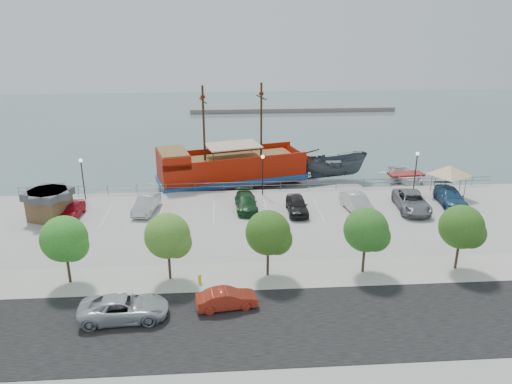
{
  "coord_description": "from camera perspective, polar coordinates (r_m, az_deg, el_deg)",
  "views": [
    {
      "loc": [
        -4.08,
        -41.64,
        18.26
      ],
      "look_at": [
        -1.0,
        2.0,
        2.0
      ],
      "focal_mm": 35.0,
      "sensor_mm": 36.0,
      "label": 1
    }
  ],
  "objects": [
    {
      "name": "parked_car_a",
      "position": [
        48.99,
        -20.31,
        -1.95
      ],
      "size": [
        1.85,
        4.18,
        1.4
      ],
      "primitive_type": "imported",
      "rotation": [
        0.0,
        0.0,
        -0.05
      ],
      "color": "red",
      "rests_on": "land_slab"
    },
    {
      "name": "seawall_railing",
      "position": [
        52.68,
        0.64,
        0.72
      ],
      "size": [
        50.0,
        0.06,
        1.0
      ],
      "color": "slate",
      "rests_on": "land_slab"
    },
    {
      "name": "tree_d",
      "position": [
        35.08,
        1.63,
        -4.87
      ],
      "size": [
        3.3,
        3.2,
        5.0
      ],
      "color": "#473321",
      "rests_on": "sidewalk"
    },
    {
      "name": "dock_mid",
      "position": [
        55.52,
        8.33,
        0.11
      ],
      "size": [
        8.11,
        4.24,
        0.45
      ],
      "primitive_type": "cube",
      "rotation": [
        0.0,
        0.0,
        0.27
      ],
      "color": "gray",
      "rests_on": "ground"
    },
    {
      "name": "ground",
      "position": [
        46.06,
        1.42,
        -4.34
      ],
      "size": [
        160.0,
        160.0,
        0.0
      ],
      "primitive_type": "plane",
      "color": "slate"
    },
    {
      "name": "dock_east",
      "position": [
        58.06,
        16.98,
        0.31
      ],
      "size": [
        7.45,
        3.54,
        0.41
      ],
      "primitive_type": "cube",
      "rotation": [
        0.0,
        0.0,
        0.22
      ],
      "color": "#6D625A",
      "rests_on": "ground"
    },
    {
      "name": "tree_b",
      "position": [
        36.56,
        -20.87,
        -5.21
      ],
      "size": [
        3.3,
        3.2,
        5.0
      ],
      "color": "#473321",
      "rests_on": "sidewalk"
    },
    {
      "name": "pirate_ship",
      "position": [
        57.01,
        -1.47,
        2.78
      ],
      "size": [
        19.47,
        9.76,
        12.05
      ],
      "rotation": [
        0.0,
        0.0,
        0.26
      ],
      "color": "#A41604",
      "rests_on": "ground"
    },
    {
      "name": "street_sedan",
      "position": [
        32.83,
        -3.36,
        -12.09
      ],
      "size": [
        4.11,
        1.96,
        1.3
      ],
      "primitive_type": "imported",
      "rotation": [
        0.0,
        0.0,
        1.72
      ],
      "color": "#B12F1C",
      "rests_on": "street"
    },
    {
      "name": "far_shore",
      "position": [
        99.46,
        4.23,
        9.4
      ],
      "size": [
        40.0,
        3.0,
        0.8
      ],
      "primitive_type": "cube",
      "color": "gray",
      "rests_on": "ground"
    },
    {
      "name": "tree_e",
      "position": [
        36.4,
        12.7,
        -4.42
      ],
      "size": [
        3.3,
        3.2,
        5.0
      ],
      "color": "#473321",
      "rests_on": "sidewalk"
    },
    {
      "name": "lamp_post_right",
      "position": [
        54.36,
        17.85,
        3.02
      ],
      "size": [
        0.36,
        0.36,
        4.28
      ],
      "color": "black",
      "rests_on": "land_slab"
    },
    {
      "name": "sidewalk",
      "position": [
        36.75,
        2.91,
        -9.41
      ],
      "size": [
        100.0,
        4.0,
        0.05
      ],
      "primitive_type": "cube",
      "color": "#BBB7A6",
      "rests_on": "land_slab"
    },
    {
      "name": "parked_car_e",
      "position": [
        47.07,
        4.7,
        -1.49
      ],
      "size": [
        1.88,
        4.59,
        1.56
      ],
      "primitive_type": "imported",
      "rotation": [
        0.0,
        0.0,
        -0.01
      ],
      "color": "black",
      "rests_on": "land_slab"
    },
    {
      "name": "dock_west",
      "position": [
        55.31,
        -14.75,
        -0.48
      ],
      "size": [
        6.76,
        2.86,
        0.37
      ],
      "primitive_type": "cube",
      "rotation": [
        0.0,
        0.0,
        -0.16
      ],
      "color": "gray",
      "rests_on": "ground"
    },
    {
      "name": "parked_car_b",
      "position": [
        48.28,
        -12.43,
        -1.36
      ],
      "size": [
        2.4,
        4.86,
        1.53
      ],
      "primitive_type": "imported",
      "rotation": [
        0.0,
        0.0,
        -0.17
      ],
      "color": "#B9BBBD",
      "rests_on": "land_slab"
    },
    {
      "name": "tree_c",
      "position": [
        35.13,
        -9.85,
        -5.14
      ],
      "size": [
        3.3,
        3.2,
        5.0
      ],
      "color": "#473321",
      "rests_on": "sidewalk"
    },
    {
      "name": "street",
      "position": [
        31.73,
        4.23,
        -14.78
      ],
      "size": [
        100.0,
        8.0,
        0.04
      ],
      "primitive_type": "cube",
      "color": "black",
      "rests_on": "land_slab"
    },
    {
      "name": "parked_car_h",
      "position": [
        52.51,
        21.3,
        -0.51
      ],
      "size": [
        2.68,
        5.52,
        1.55
      ],
      "primitive_type": "imported",
      "rotation": [
        0.0,
        0.0,
        -0.1
      ],
      "color": "navy",
      "rests_on": "land_slab"
    },
    {
      "name": "lamp_post_left",
      "position": [
        52.4,
        -19.26,
        2.22
      ],
      "size": [
        0.36,
        0.36,
        4.28
      ],
      "color": "black",
      "rests_on": "land_slab"
    },
    {
      "name": "lamp_post_mid",
      "position": [
        50.68,
        0.77,
        2.79
      ],
      "size": [
        0.36,
        0.36,
        4.28
      ],
      "color": "black",
      "rests_on": "land_slab"
    },
    {
      "name": "tree_f",
      "position": [
        38.95,
        22.65,
        -3.88
      ],
      "size": [
        3.3,
        3.2,
        5.0
      ],
      "color": "#473321",
      "rests_on": "sidewalk"
    },
    {
      "name": "street_van",
      "position": [
        32.76,
        -14.86,
        -12.67
      ],
      "size": [
        5.61,
        2.84,
        1.52
      ],
      "primitive_type": "imported",
      "rotation": [
        0.0,
        0.0,
        1.63
      ],
      "color": "#ADB3B7",
      "rests_on": "street"
    },
    {
      "name": "canopy_tent",
      "position": [
        53.73,
        21.33,
        2.83
      ],
      "size": [
        5.76,
        5.76,
        3.83
      ],
      "rotation": [
        0.0,
        0.0,
        -0.3
      ],
      "color": "slate",
      "rests_on": "land_slab"
    },
    {
      "name": "fire_hydrant",
      "position": [
        35.68,
        -6.44,
        -9.8
      ],
      "size": [
        0.25,
        0.25,
        0.72
      ],
      "rotation": [
        0.0,
        0.0,
        0.11
      ],
      "color": "yellow",
      "rests_on": "sidewalk"
    },
    {
      "name": "patrol_boat",
      "position": [
        59.22,
        8.88,
        2.71
      ],
      "size": [
        8.02,
        3.42,
        3.04
      ],
      "primitive_type": "imported",
      "rotation": [
        0.0,
        0.0,
        1.63
      ],
      "color": "#3F484E",
      "rests_on": "ground"
    },
    {
      "name": "shed",
      "position": [
        49.1,
        -22.55,
        -1.24
      ],
      "size": [
        4.35,
        4.35,
        2.76
      ],
      "rotation": [
        0.0,
        0.0,
        -0.38
      ],
      "color": "brown",
      "rests_on": "land_slab"
    },
    {
      "name": "parked_car_f",
      "position": [
        48.22,
        11.45,
        -1.25
      ],
      "size": [
        2.49,
        5.14,
        1.62
      ],
      "primitive_type": "imported",
      "rotation": [
        0.0,
        0.0,
        0.16
      ],
      "color": "beige",
      "rests_on": "land_slab"
    },
    {
      "name": "parked_car_d",
      "position": [
        47.73,
        -1.14,
        -1.18
      ],
      "size": [
        2.18,
        4.98,
        1.42
      ],
      "primitive_type": "imported",
      "rotation": [
        0.0,
        0.0,
        0.04
      ],
      "color": "#1A4421",
      "rests_on": "land_slab"
    },
    {
      "name": "parked_car_g",
      "position": [
        49.88,
        17.37,
        -1.05
      ],
      "size": [
        3.3,
        6.15,
        1.64
      ],
      "primitive_type": "imported",
      "rotation": [
        0.0,
        0.0,
        -0.1
      ],
      "color": "slate",
      "rests_on": "land_slab"
    },
    {
      "name": "speedboat",
      "position": [
        60.4,
        16.73,
        1.59
      ],
      "size": [
        5.32,
        7.02,
        1.37
      ],
      "primitive_type": "imported",
      "rotation": [
        0.0,
        0.0,
        0.1
      ],
      "color": "white",
      "rests_on": "ground"
    }
  ]
}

